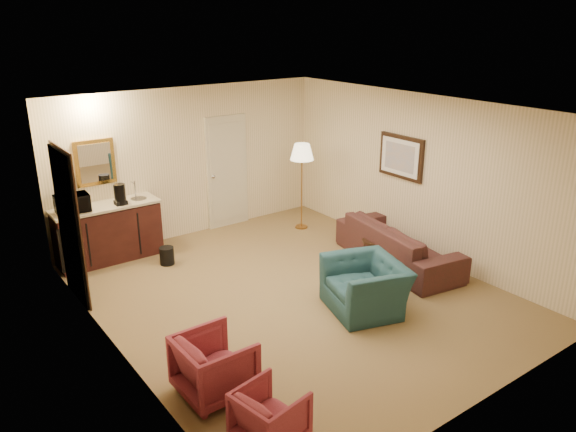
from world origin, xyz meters
The scene contains 12 objects.
ground centered at (0.00, 0.00, 0.00)m, with size 6.00×6.00×0.00m, color olive.
room_walls centered at (-0.10, 0.77, 1.72)m, with size 5.02×6.01×2.61m.
wetbar_cabinet centered at (-1.65, 2.72, 0.46)m, with size 1.64×0.58×0.92m, color #381511.
sofa centered at (1.95, -0.13, 0.44)m, with size 2.26×0.66×0.88m, color black.
teal_armchair centered at (0.51, -0.90, 0.46)m, with size 1.04×0.68×0.91m, color #1C3F47.
rose_chair_near centered at (-1.97, -1.28, 0.36)m, with size 0.71×0.66×0.73m, color #973143.
rose_chair_far centered at (-1.90, -2.17, 0.29)m, with size 0.57×0.53×0.58m, color #973143.
coffee_table centered at (1.80, 0.09, 0.20)m, with size 0.71×0.48×0.41m, color black.
floor_lamp centered at (1.70, 2.03, 0.79)m, with size 0.42×0.42×1.59m, color #AC7839.
waste_bin centered at (-1.00, 2.00, 0.14)m, with size 0.23×0.23×0.28m, color black.
microwave centered at (-2.15, 2.68, 1.08)m, with size 0.48×0.27×0.33m, color black.
coffee_maker centered at (-1.44, 2.60, 1.09)m, with size 0.18×0.18×0.33m, color black.
Camera 1 is at (-4.26, -5.66, 3.70)m, focal length 35.00 mm.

